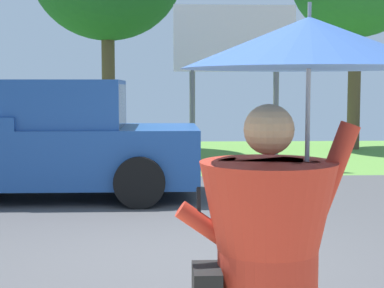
# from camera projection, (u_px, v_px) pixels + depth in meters

# --- Properties ---
(ground_plane) EXTENTS (40.00, 22.00, 0.20)m
(ground_plane) POSITION_uv_depth(u_px,v_px,m) (178.00, 208.00, 9.46)
(ground_plane) COLOR #424244
(monk_pedestrian) EXTENTS (1.12, 1.10, 2.13)m
(monk_pedestrian) POSITION_uv_depth(u_px,v_px,m) (278.00, 231.00, 2.75)
(monk_pedestrian) COLOR #B22D1E
(monk_pedestrian) RESTS_ON ground_plane
(pickup_truck) EXTENTS (5.20, 2.28, 1.88)m
(pickup_truck) POSITION_uv_depth(u_px,v_px,m) (37.00, 143.00, 10.11)
(pickup_truck) COLOR #1E478C
(pickup_truck) RESTS_ON ground_plane
(roadside_billboard) EXTENTS (2.60, 0.12, 3.50)m
(roadside_billboard) POSITION_uv_depth(u_px,v_px,m) (235.00, 50.00, 13.38)
(roadside_billboard) COLOR slate
(roadside_billboard) RESTS_ON ground_plane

